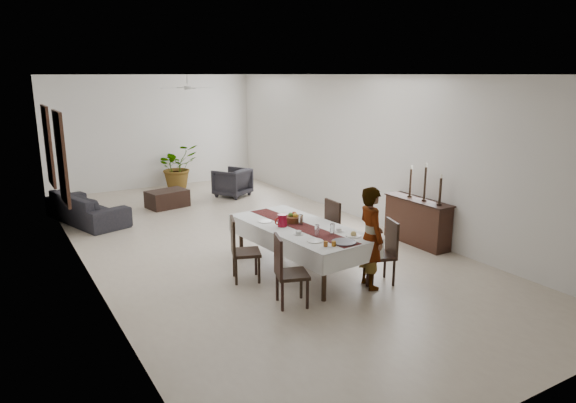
{
  "coord_description": "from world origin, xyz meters",
  "views": [
    {
      "loc": [
        -4.24,
        -8.68,
        3.2
      ],
      "look_at": [
        0.2,
        -1.23,
        1.05
      ],
      "focal_mm": 32.0,
      "sensor_mm": 36.0,
      "label": 1
    }
  ],
  "objects_px": {
    "sideboard_body": "(417,222)",
    "sofa": "(87,207)",
    "dining_table_top": "(300,228)",
    "red_pitcher": "(282,220)",
    "woman": "(371,238)"
  },
  "relations": [
    {
      "from": "woman",
      "to": "red_pitcher",
      "type": "bearing_deg",
      "value": 47.0
    },
    {
      "from": "sideboard_body",
      "to": "sofa",
      "type": "relative_size",
      "value": 0.62
    },
    {
      "from": "sideboard_body",
      "to": "woman",
      "type": "bearing_deg",
      "value": -151.39
    },
    {
      "from": "sideboard_body",
      "to": "sofa",
      "type": "xyz_separation_m",
      "value": [
        -5.22,
        4.88,
        -0.09
      ]
    },
    {
      "from": "red_pitcher",
      "to": "sideboard_body",
      "type": "relative_size",
      "value": 0.14
    },
    {
      "from": "dining_table_top",
      "to": "red_pitcher",
      "type": "bearing_deg",
      "value": 149.04
    },
    {
      "from": "red_pitcher",
      "to": "woman",
      "type": "height_order",
      "value": "woman"
    },
    {
      "from": "woman",
      "to": "sideboard_body",
      "type": "xyz_separation_m",
      "value": [
        2.14,
        1.17,
        -0.36
      ]
    },
    {
      "from": "dining_table_top",
      "to": "sideboard_body",
      "type": "xyz_separation_m",
      "value": [
        2.7,
        0.04,
        -0.31
      ]
    },
    {
      "from": "dining_table_top",
      "to": "woman",
      "type": "relative_size",
      "value": 1.54
    },
    {
      "from": "sideboard_body",
      "to": "dining_table_top",
      "type": "bearing_deg",
      "value": -179.09
    },
    {
      "from": "red_pitcher",
      "to": "sofa",
      "type": "bearing_deg",
      "value": 115.15
    },
    {
      "from": "red_pitcher",
      "to": "woman",
      "type": "bearing_deg",
      "value": -56.43
    },
    {
      "from": "red_pitcher",
      "to": "sideboard_body",
      "type": "bearing_deg",
      "value": -1.68
    },
    {
      "from": "sofa",
      "to": "red_pitcher",
      "type": "bearing_deg",
      "value": -171.6
    }
  ]
}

